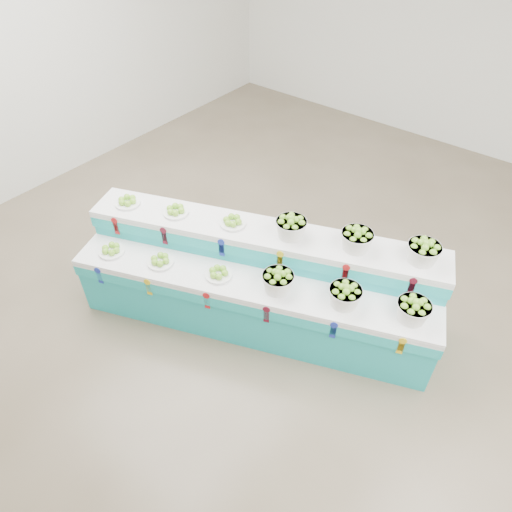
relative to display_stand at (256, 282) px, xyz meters
name	(u,v)px	position (x,y,z in m)	size (l,w,h in m)	color
ground	(324,347)	(0.83, 0.09, -0.51)	(10.00, 10.00, 0.00)	brown
display_stand	(256,282)	(0.00, 0.00, 0.00)	(3.65, 0.94, 1.02)	#20AFB3
plate_lower_left	(111,249)	(-1.30, -0.75, 0.26)	(0.27, 0.27, 0.09)	white
plate_lower_mid	(160,260)	(-0.79, -0.55, 0.26)	(0.27, 0.27, 0.09)	white
plate_lower_right	(218,272)	(-0.21, -0.32, 0.26)	(0.27, 0.27, 0.09)	white
basket_lower_left	(278,281)	(0.35, -0.11, 0.32)	(0.30, 0.30, 0.22)	silver
basket_lower_mid	(345,295)	(0.93, 0.12, 0.32)	(0.30, 0.30, 0.22)	silver
basket_lower_right	(413,310)	(1.49, 0.33, 0.32)	(0.30, 0.30, 0.22)	silver
plate_upper_left	(127,201)	(-1.47, -0.32, 0.56)	(0.27, 0.27, 0.09)	white
plate_upper_mid	(176,210)	(-0.95, -0.13, 0.56)	(0.27, 0.27, 0.09)	white
plate_upper_right	(233,221)	(-0.37, 0.10, 0.56)	(0.27, 0.27, 0.09)	white
basket_upper_left	(291,227)	(0.18, 0.31, 0.62)	(0.30, 0.30, 0.22)	silver
basket_upper_mid	(357,239)	(0.77, 0.54, 0.62)	(0.30, 0.30, 0.22)	silver
basket_upper_right	(423,251)	(1.33, 0.75, 0.62)	(0.30, 0.30, 0.22)	silver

